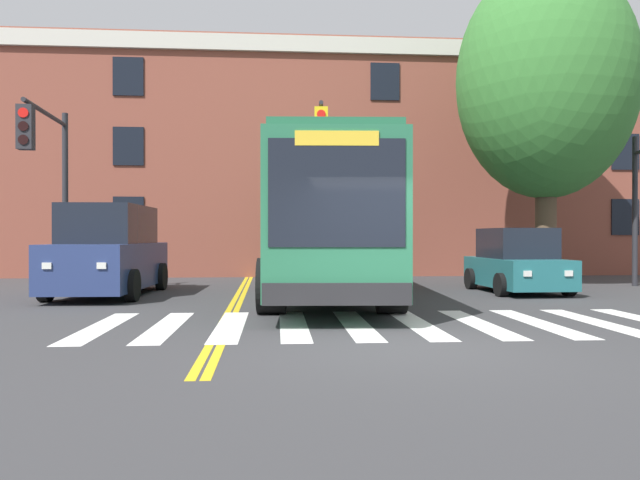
# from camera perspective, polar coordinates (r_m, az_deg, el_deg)

# --- Properties ---
(ground_plane) EXTENTS (120.00, 120.00, 0.00)m
(ground_plane) POSITION_cam_1_polar(r_m,az_deg,el_deg) (8.81, 7.74, -9.63)
(ground_plane) COLOR #38383A
(crosswalk) EXTENTS (10.16, 3.78, 0.01)m
(crosswalk) POSITION_cam_1_polar(r_m,az_deg,el_deg) (10.92, 6.11, -7.66)
(crosswalk) COLOR white
(crosswalk) RESTS_ON ground
(lane_line_yellow_inner) EXTENTS (0.12, 36.00, 0.01)m
(lane_line_yellow_inner) POSITION_cam_1_polar(r_m,az_deg,el_deg) (24.69, -6.58, -3.18)
(lane_line_yellow_inner) COLOR gold
(lane_line_yellow_inner) RESTS_ON ground
(lane_line_yellow_outer) EXTENTS (0.12, 36.00, 0.01)m
(lane_line_yellow_outer) POSITION_cam_1_polar(r_m,az_deg,el_deg) (24.68, -6.20, -3.18)
(lane_line_yellow_outer) COLOR gold
(lane_line_yellow_outer) RESTS_ON ground
(city_bus) EXTENTS (3.34, 11.77, 3.50)m
(city_bus) POSITION_cam_1_polar(r_m,az_deg,el_deg) (15.80, 0.56, 1.74)
(city_bus) COLOR #28704C
(city_bus) RESTS_ON ground
(car_navy_near_lane) EXTENTS (2.35, 5.22, 2.32)m
(car_navy_near_lane) POSITION_cam_1_polar(r_m,az_deg,el_deg) (16.94, -18.68, -1.12)
(car_navy_near_lane) COLOR navy
(car_navy_near_lane) RESTS_ON ground
(car_teal_far_lane) EXTENTS (2.04, 3.71, 1.74)m
(car_teal_far_lane) POSITION_cam_1_polar(r_m,az_deg,el_deg) (17.74, 17.54, -2.02)
(car_teal_far_lane) COLOR #236B70
(car_teal_far_lane) RESTS_ON ground
(car_silver_behind_bus) EXTENTS (2.15, 4.24, 1.92)m
(car_silver_behind_bus) POSITION_cam_1_polar(r_m,az_deg,el_deg) (25.18, 1.57, -1.11)
(car_silver_behind_bus) COLOR #B7BABF
(car_silver_behind_bus) RESTS_ON ground
(traffic_light_far_corner) EXTENTS (0.39, 3.37, 4.89)m
(traffic_light_far_corner) POSITION_cam_1_polar(r_m,az_deg,el_deg) (17.17, -23.53, 6.38)
(traffic_light_far_corner) COLOR #28282D
(traffic_light_far_corner) RESTS_ON ground
(traffic_light_overhead) EXTENTS (0.47, 3.19, 5.39)m
(traffic_light_overhead) POSITION_cam_1_polar(r_m,az_deg,el_deg) (17.68, 0.05, 7.03)
(traffic_light_overhead) COLOR #28282D
(traffic_light_overhead) RESTS_ON ground
(street_tree_curbside_large) EXTENTS (7.80, 7.80, 9.98)m
(street_tree_curbside_large) POSITION_cam_1_polar(r_m,az_deg,el_deg) (21.07, 19.97, 13.46)
(street_tree_curbside_large) COLOR brown
(street_tree_curbside_large) RESTS_ON ground
(building_facade) EXTENTS (35.50, 9.15, 9.07)m
(building_facade) POSITION_cam_1_polar(r_m,az_deg,el_deg) (27.89, -5.46, 6.56)
(building_facade) COLOR brown
(building_facade) RESTS_ON ground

